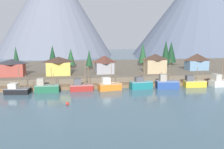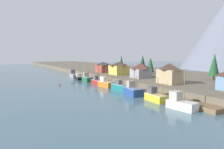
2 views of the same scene
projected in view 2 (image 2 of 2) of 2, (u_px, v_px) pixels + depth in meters
ground_plane at (152, 84)px, 82.47m from camera, size 400.00×400.00×1.00m
dock at (115, 85)px, 73.14m from camera, size 80.00×4.00×1.60m
shoreline_bank at (172, 78)px, 88.43m from camera, size 400.00×56.00×2.50m
fishing_boat_grey at (74, 75)px, 100.49m from camera, size 6.33×2.92×7.83m
fishing_boat_black at (80, 77)px, 92.14m from camera, size 6.62×3.96×7.18m
fishing_boat_green at (87, 78)px, 86.04m from camera, size 6.36×3.00×6.62m
fishing_boat_red at (97, 81)px, 78.30m from camera, size 6.32×2.53×8.14m
fishing_boat_orange at (105, 83)px, 71.35m from camera, size 6.58×3.55×7.79m
fishing_boat_teal at (120, 87)px, 63.61m from camera, size 6.50×3.17×8.95m
fishing_boat_blue at (133, 90)px, 56.92m from camera, size 6.64×4.03×8.46m
fishing_boat_yellow at (155, 96)px, 49.72m from camera, size 6.47×3.21×6.00m
fishing_boat_white at (181, 103)px, 42.56m from camera, size 6.56×3.67×8.69m
house_red at (103, 67)px, 102.68m from camera, size 7.58×5.78×5.37m
house_tan at (169, 73)px, 62.39m from camera, size 7.10×5.29×6.51m
house_grey at (141, 70)px, 78.24m from camera, size 6.12×7.02×5.96m
house_yellow at (119, 68)px, 90.87m from camera, size 7.89×7.28×5.84m
conifer_near_right at (121, 62)px, 109.88m from camera, size 2.61×2.61×8.82m
conifer_mid_left at (143, 62)px, 101.64m from camera, size 3.32×3.32×8.96m
conifer_mid_right at (151, 65)px, 86.64m from camera, size 2.56×2.56×7.46m
conifer_back_left at (214, 65)px, 71.04m from camera, size 3.73×3.73×9.71m
conifer_back_right at (150, 64)px, 95.14m from camera, size 3.29×3.29×7.78m
channel_buoy at (60, 85)px, 74.30m from camera, size 0.70×0.70×0.70m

